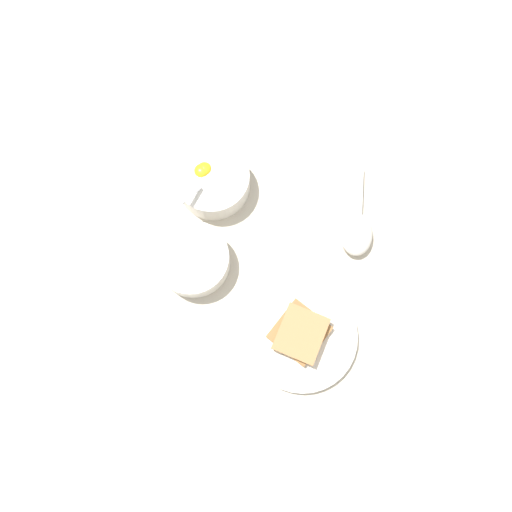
{
  "coord_description": "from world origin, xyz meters",
  "views": [
    {
      "loc": [
        0.02,
        0.19,
        0.87
      ],
      "look_at": [
        0.02,
        0.0,
        0.02
      ],
      "focal_mm": 35.0,
      "sensor_mm": 36.0,
      "label": 1
    }
  ],
  "objects_px": {
    "egg_bowl": "(213,180)",
    "soup_spoon": "(356,228)",
    "toast_plate": "(301,336)",
    "congee_bowl": "(193,259)",
    "toast_sandwich": "(300,333)"
  },
  "relations": [
    {
      "from": "toast_plate",
      "to": "soup_spoon",
      "type": "height_order",
      "value": "soup_spoon"
    },
    {
      "from": "egg_bowl",
      "to": "toast_plate",
      "type": "xyz_separation_m",
      "value": [
        -0.16,
        0.27,
        -0.02
      ]
    },
    {
      "from": "toast_plate",
      "to": "toast_sandwich",
      "type": "bearing_deg",
      "value": -36.43
    },
    {
      "from": "toast_sandwich",
      "to": "congee_bowl",
      "type": "relative_size",
      "value": 0.89
    },
    {
      "from": "congee_bowl",
      "to": "toast_sandwich",
      "type": "bearing_deg",
      "value": 146.12
    },
    {
      "from": "soup_spoon",
      "to": "congee_bowl",
      "type": "height_order",
      "value": "congee_bowl"
    },
    {
      "from": "toast_sandwich",
      "to": "congee_bowl",
      "type": "height_order",
      "value": "congee_bowl"
    },
    {
      "from": "egg_bowl",
      "to": "soup_spoon",
      "type": "height_order",
      "value": "egg_bowl"
    },
    {
      "from": "egg_bowl",
      "to": "soup_spoon",
      "type": "relative_size",
      "value": 0.78
    },
    {
      "from": "toast_sandwich",
      "to": "soup_spoon",
      "type": "relative_size",
      "value": 0.67
    },
    {
      "from": "toast_sandwich",
      "to": "soup_spoon",
      "type": "height_order",
      "value": "toast_sandwich"
    },
    {
      "from": "toast_plate",
      "to": "congee_bowl",
      "type": "bearing_deg",
      "value": -33.93
    },
    {
      "from": "toast_plate",
      "to": "congee_bowl",
      "type": "distance_m",
      "value": 0.23
    },
    {
      "from": "soup_spoon",
      "to": "congee_bowl",
      "type": "bearing_deg",
      "value": 12.53
    },
    {
      "from": "toast_plate",
      "to": "congee_bowl",
      "type": "relative_size",
      "value": 1.49
    }
  ]
}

